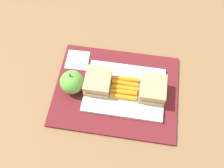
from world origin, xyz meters
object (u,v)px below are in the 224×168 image
(food_tray, at_px, (125,90))
(apple, at_px, (72,82))
(sandwich_half_right, at_px, (98,82))
(sandwich_half_left, at_px, (153,89))
(carrot_sticks_bundle, at_px, (125,88))
(paper_napkin, at_px, (78,60))

(food_tray, height_order, apple, apple)
(food_tray, distance_m, sandwich_half_right, 0.08)
(sandwich_half_left, height_order, carrot_sticks_bundle, sandwich_half_left)
(carrot_sticks_bundle, xyz_separation_m, apple, (0.15, 0.01, 0.02))
(food_tray, bearing_deg, paper_napkin, -27.79)
(food_tray, relative_size, apple, 2.87)
(sandwich_half_right, distance_m, carrot_sticks_bundle, 0.08)
(food_tray, height_order, carrot_sticks_bundle, carrot_sticks_bundle)
(paper_napkin, bearing_deg, carrot_sticks_bundle, 152.22)
(food_tray, bearing_deg, sandwich_half_right, 0.00)
(food_tray, xyz_separation_m, paper_napkin, (0.16, -0.08, -0.00))
(sandwich_half_left, xyz_separation_m, sandwich_half_right, (0.16, 0.00, 0.00))
(sandwich_half_left, height_order, sandwich_half_right, same)
(apple, distance_m, paper_napkin, 0.10)
(food_tray, bearing_deg, sandwich_half_left, 180.00)
(carrot_sticks_bundle, height_order, apple, apple)
(sandwich_half_right, relative_size, apple, 1.00)
(paper_napkin, bearing_deg, sandwich_half_left, 160.49)
(food_tray, xyz_separation_m, carrot_sticks_bundle, (0.00, -0.00, 0.01))
(carrot_sticks_bundle, bearing_deg, food_tray, 148.23)
(food_tray, xyz_separation_m, sandwich_half_left, (-0.08, 0.00, 0.03))
(sandwich_half_right, distance_m, paper_napkin, 0.12)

